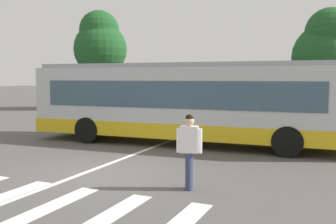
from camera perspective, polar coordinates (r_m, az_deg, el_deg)
ground_plane at (r=10.72m, az=-9.39°, el=-8.71°), size 160.00×160.00×0.00m
city_transit_bus at (r=14.89m, az=2.20°, el=1.41°), size 11.93×3.04×3.06m
pedestrian_crossing_street at (r=8.88m, az=3.11°, el=-5.14°), size 0.56×0.35×1.72m
parked_car_red at (r=23.80m, az=3.09°, el=0.81°), size 2.07×4.60×1.35m
parked_car_charcoal at (r=23.39m, az=9.25°, el=0.68°), size 2.15×4.62×1.35m
parked_car_silver at (r=22.39m, az=15.51°, el=0.36°), size 1.89×4.51×1.35m
parked_car_black at (r=21.92m, az=22.56°, el=0.06°), size 2.04×4.58×1.35m
background_tree_left at (r=32.02m, az=-9.86°, el=9.74°), size 4.21×4.21×7.80m
background_tree_right at (r=28.90m, az=22.07°, el=8.39°), size 4.47×4.47×7.17m
crosswalk_painted_stripes at (r=8.60m, az=-20.92°, el=-12.45°), size 7.17×3.06×0.01m
lane_center_line at (r=12.61m, az=-6.12°, el=-6.56°), size 0.16×24.00×0.01m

